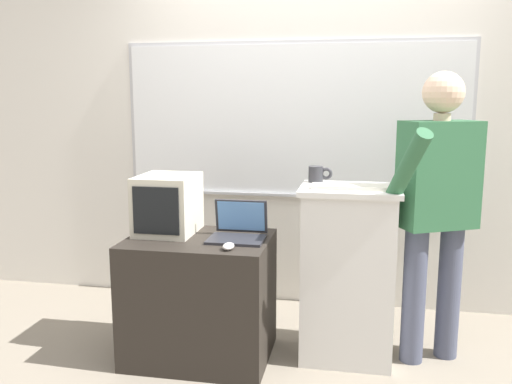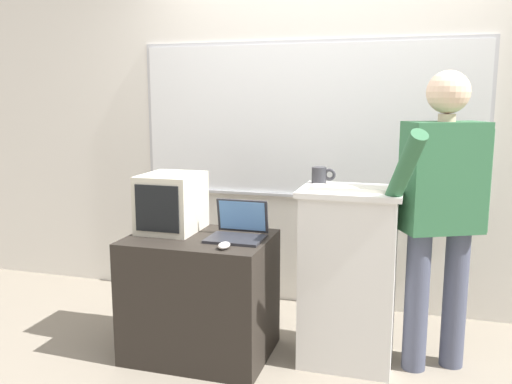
# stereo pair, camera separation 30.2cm
# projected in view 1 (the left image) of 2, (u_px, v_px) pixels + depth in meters

# --- Properties ---
(back_wall) EXTENTS (6.40, 0.17, 2.67)m
(back_wall) POSITION_uv_depth(u_px,v_px,m) (311.00, 120.00, 3.85)
(back_wall) COLOR silver
(back_wall) RESTS_ON ground_plane
(lectern_podium) EXTENTS (0.55, 0.44, 1.00)m
(lectern_podium) POSITION_uv_depth(u_px,v_px,m) (348.00, 273.00, 3.10)
(lectern_podium) COLOR silver
(lectern_podium) RESTS_ON ground_plane
(side_desk) EXTENTS (0.80, 0.60, 0.71)m
(side_desk) POSITION_uv_depth(u_px,v_px,m) (200.00, 298.00, 3.12)
(side_desk) COLOR #28231E
(side_desk) RESTS_ON ground_plane
(person_presenter) EXTENTS (0.59, 0.67, 1.63)m
(person_presenter) POSITION_uv_depth(u_px,v_px,m) (437.00, 199.00, 2.98)
(person_presenter) COLOR #474C60
(person_presenter) RESTS_ON ground_plane
(laptop) EXTENTS (0.31, 0.27, 0.21)m
(laptop) POSITION_uv_depth(u_px,v_px,m) (239.00, 229.00, 3.05)
(laptop) COLOR #28282D
(laptop) RESTS_ON side_desk
(wireless_keyboard) EXTENTS (0.41, 0.13, 0.02)m
(wireless_keyboard) POSITION_uv_depth(u_px,v_px,m) (349.00, 187.00, 2.96)
(wireless_keyboard) COLOR beige
(wireless_keyboard) RESTS_ON lectern_podium
(computer_mouse_by_laptop) EXTENTS (0.06, 0.10, 0.03)m
(computer_mouse_by_laptop) POSITION_uv_depth(u_px,v_px,m) (228.00, 246.00, 2.83)
(computer_mouse_by_laptop) COLOR silver
(computer_mouse_by_laptop) RESTS_ON side_desk
(computer_mouse_by_keyboard) EXTENTS (0.06, 0.10, 0.03)m
(computer_mouse_by_keyboard) POSITION_uv_depth(u_px,v_px,m) (393.00, 186.00, 2.93)
(computer_mouse_by_keyboard) COLOR silver
(computer_mouse_by_keyboard) RESTS_ON lectern_podium
(crt_monitor) EXTENTS (0.32, 0.39, 0.34)m
(crt_monitor) POSITION_uv_depth(u_px,v_px,m) (168.00, 204.00, 3.16)
(crt_monitor) COLOR beige
(crt_monitor) RESTS_ON side_desk
(coffee_mug) EXTENTS (0.14, 0.09, 0.09)m
(coffee_mug) POSITION_uv_depth(u_px,v_px,m) (317.00, 174.00, 3.18)
(coffee_mug) COLOR #333338
(coffee_mug) RESTS_ON lectern_podium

